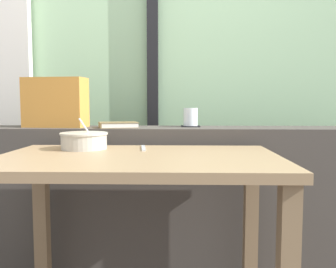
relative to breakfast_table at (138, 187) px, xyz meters
name	(u,v)px	position (x,y,z in m)	size (l,w,h in m)	color
outdoor_backdrop	(149,32)	(-0.05, 1.09, 0.79)	(4.80, 0.08, 2.80)	#9EC699
window_divider_post	(153,46)	(-0.01, 1.02, 0.69)	(0.07, 0.05, 2.60)	black
dark_console_ledge	(141,202)	(-0.05, 0.55, -0.21)	(2.80, 0.29, 0.81)	#423D38
breakfast_table	(138,187)	(0.00, 0.00, 0.00)	(1.08, 0.68, 0.73)	#826849
coaster_square	(190,126)	(0.22, 0.60, 0.20)	(0.10, 0.10, 0.01)	black
juice_glass	(191,118)	(0.22, 0.60, 0.24)	(0.08, 0.08, 0.10)	white
closed_book	(118,125)	(-0.16, 0.52, 0.21)	(0.23, 0.19, 0.03)	brown
throw_pillow	(56,102)	(-0.50, 0.55, 0.32)	(0.32, 0.14, 0.26)	#D18938
soup_bowl	(84,141)	(-0.26, 0.19, 0.16)	(0.21, 0.21, 0.14)	#BCB7A8
fork_utensil	(143,148)	(0.00, 0.21, 0.12)	(0.02, 0.17, 0.01)	silver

